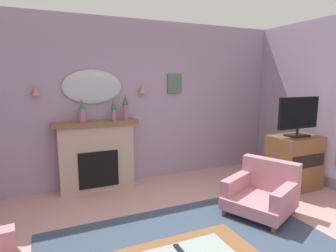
% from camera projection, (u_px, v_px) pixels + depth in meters
% --- Properties ---
extents(wall_back, '(6.98, 0.10, 2.85)m').
position_uv_depth(wall_back, '(127.00, 102.00, 5.04)').
color(wall_back, '#9E8CA8').
rests_on(wall_back, ground).
extents(fireplace, '(1.36, 0.36, 1.16)m').
position_uv_depth(fireplace, '(97.00, 156.00, 4.74)').
color(fireplace, tan).
rests_on(fireplace, ground).
extents(mantel_vase_right, '(0.13, 0.13, 0.36)m').
position_uv_depth(mantel_vase_right, '(82.00, 112.00, 4.51)').
color(mantel_vase_right, '#9E6084').
rests_on(mantel_vase_right, fireplace).
extents(mantel_vase_left, '(0.10, 0.10, 0.34)m').
position_uv_depth(mantel_vase_left, '(114.00, 109.00, 4.70)').
color(mantel_vase_left, '#9E6084').
rests_on(mantel_vase_left, fireplace).
extents(mantel_vase_centre, '(0.10, 0.10, 0.41)m').
position_uv_depth(mantel_vase_centre, '(125.00, 107.00, 4.78)').
color(mantel_vase_centre, '#9E6084').
rests_on(mantel_vase_centre, fireplace).
extents(wall_mirror, '(0.96, 0.06, 0.56)m').
position_uv_depth(wall_mirror, '(92.00, 87.00, 4.68)').
color(wall_mirror, '#B2BCC6').
extents(wall_sconce_left, '(0.14, 0.14, 0.14)m').
position_uv_depth(wall_sconce_left, '(36.00, 91.00, 4.29)').
color(wall_sconce_left, '#D17066').
extents(wall_sconce_right, '(0.14, 0.14, 0.14)m').
position_uv_depth(wall_sconce_right, '(142.00, 89.00, 4.98)').
color(wall_sconce_right, '#D17066').
extents(framed_picture, '(0.28, 0.03, 0.36)m').
position_uv_depth(framed_picture, '(175.00, 84.00, 5.29)').
color(framed_picture, '#4C6B56').
extents(tv_remote, '(0.04, 0.16, 0.02)m').
position_uv_depth(tv_remote, '(180.00, 250.00, 2.34)').
color(tv_remote, black).
rests_on(tv_remote, coffee_table).
extents(armchair_in_corner, '(1.08, 1.07, 0.71)m').
position_uv_depth(armchair_in_corner, '(263.00, 191.00, 3.93)').
color(armchair_in_corner, '#B77A84').
rests_on(armchair_in_corner, ground).
extents(tv_cabinet, '(0.80, 0.57, 0.90)m').
position_uv_depth(tv_cabinet, '(294.00, 162.00, 4.81)').
color(tv_cabinet, brown).
rests_on(tv_cabinet, ground).
extents(tv_flatscreen, '(0.84, 0.24, 0.65)m').
position_uv_depth(tv_flatscreen, '(299.00, 116.00, 4.66)').
color(tv_flatscreen, black).
rests_on(tv_flatscreen, tv_cabinet).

